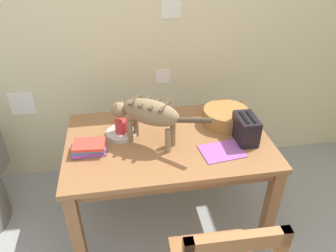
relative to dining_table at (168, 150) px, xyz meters
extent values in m
cube|color=beige|center=(-0.02, 0.74, 0.61)|extent=(4.33, 0.10, 2.50)
cube|color=white|center=(0.08, 0.69, 0.22)|extent=(0.12, 0.01, 0.12)
cube|color=white|center=(0.14, 0.69, 0.75)|extent=(0.14, 0.01, 0.14)
cube|color=white|center=(-1.05, 0.69, 0.07)|extent=(0.19, 0.01, 0.19)
cube|color=#926039|center=(0.00, 0.00, 0.07)|extent=(1.31, 0.83, 0.03)
cube|color=brown|center=(0.00, 0.00, 0.02)|extent=(1.23, 0.75, 0.07)
cube|color=#926039|center=(-0.60, -0.37, -0.29)|extent=(0.07, 0.07, 0.69)
cube|color=#926039|center=(0.60, -0.37, -0.29)|extent=(0.07, 0.07, 0.69)
cube|color=#926039|center=(-0.60, 0.37, -0.29)|extent=(0.07, 0.07, 0.69)
cube|color=#926039|center=(0.60, 0.37, -0.29)|extent=(0.07, 0.07, 0.69)
ellipsoid|color=#856D4C|center=(-0.11, -0.03, 0.31)|extent=(0.39, 0.32, 0.16)
cube|color=#493C2A|center=(-0.03, -0.08, 0.38)|extent=(0.09, 0.12, 0.01)
cube|color=#493C2A|center=(-0.09, -0.04, 0.38)|extent=(0.09, 0.12, 0.01)
cube|color=#493C2A|center=(-0.14, -0.01, 0.38)|extent=(0.09, 0.12, 0.01)
cube|color=#493C2A|center=(-0.19, 0.03, 0.38)|extent=(0.09, 0.12, 0.01)
cylinder|color=#856D4C|center=(-0.24, 0.01, 0.17)|extent=(0.04, 0.04, 0.16)
cylinder|color=#856D4C|center=(-0.20, 0.08, 0.17)|extent=(0.04, 0.04, 0.16)
cylinder|color=#856D4C|center=(-0.02, -0.13, 0.17)|extent=(0.04, 0.04, 0.16)
cylinder|color=#856D4C|center=(0.02, -0.07, 0.17)|extent=(0.04, 0.04, 0.16)
sphere|color=#856D4C|center=(-0.29, 0.10, 0.28)|extent=(0.10, 0.10, 0.10)
cone|color=#856D4C|center=(-0.31, 0.07, 0.32)|extent=(0.04, 0.04, 0.04)
cone|color=#856D4C|center=(-0.28, 0.12, 0.32)|extent=(0.04, 0.04, 0.04)
cylinder|color=#493C2A|center=(0.12, -0.18, 0.33)|extent=(0.20, 0.15, 0.08)
cylinder|color=#B9B4A9|center=(-0.29, 0.10, 0.10)|extent=(0.20, 0.20, 0.03)
cylinder|color=red|center=(-0.29, 0.10, 0.16)|extent=(0.08, 0.08, 0.08)
torus|color=red|center=(-0.24, 0.10, 0.16)|extent=(0.06, 0.01, 0.06)
cube|color=#9F52A7|center=(0.30, -0.19, 0.09)|extent=(0.28, 0.22, 0.01)
cube|color=#925496|center=(-0.49, -0.05, 0.10)|extent=(0.19, 0.14, 0.01)
cube|color=#9A47A1|center=(-0.51, -0.05, 0.11)|extent=(0.20, 0.15, 0.02)
cube|color=#4090C3|center=(-0.50, -0.05, 0.13)|extent=(0.19, 0.14, 0.02)
cube|color=#E43E31|center=(-0.49, -0.06, 0.15)|extent=(0.20, 0.15, 0.02)
cylinder|color=olive|center=(0.42, 0.13, 0.14)|extent=(0.31, 0.31, 0.11)
cylinder|color=#463017|center=(0.42, 0.13, 0.15)|extent=(0.25, 0.25, 0.09)
cube|color=black|center=(0.48, -0.09, 0.17)|extent=(0.12, 0.20, 0.17)
cube|color=black|center=(0.46, -0.09, 0.26)|extent=(0.02, 0.14, 0.01)
cube|color=black|center=(0.50, -0.09, 0.26)|extent=(0.02, 0.14, 0.01)
cube|color=#976035|center=(0.11, -0.95, 0.25)|extent=(0.42, 0.05, 0.08)
camera|label=1|loc=(-0.28, -1.68, 1.28)|focal=34.28mm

